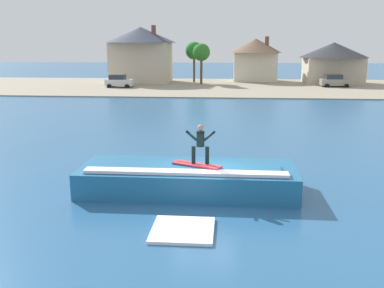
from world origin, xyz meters
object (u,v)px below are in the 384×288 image
house_with_chimney (141,51)px  surfboard (197,165)px  tree_tall_bare (201,53)px  tree_short_bushy (194,51)px  house_gabled_white (333,60)px  wave_crest (188,178)px  car_far_shore (335,81)px  surfer (200,142)px  car_near_shore (119,81)px  house_small_cottage (255,56)px

house_with_chimney → surfboard: bearing=-76.3°
tree_tall_bare → tree_short_bushy: tree_short_bushy is taller
house_gabled_white → tree_tall_bare: (-19.81, -3.19, 1.08)m
wave_crest → surfboard: size_ratio=4.21×
car_far_shore → tree_tall_bare: (-18.94, 2.46, 3.78)m
surfer → tree_tall_bare: bearing=93.6°
wave_crest → surfboard: (0.39, -0.21, 0.65)m
house_gabled_white → tree_tall_bare: bearing=-170.9°
surfer → tree_short_bushy: tree_short_bushy is taller
surfboard → surfer: surfer is taller
car_far_shore → house_with_chimney: house_with_chimney is taller
surfer → tree_tall_bare: size_ratio=0.26×
wave_crest → surfboard: bearing=-28.5°
car_near_shore → house_small_cottage: 23.10m
house_small_cottage → car_near_shore: bearing=-147.9°
wave_crest → surfboard: surfboard is taller
house_gabled_white → car_far_shore: bearing=-98.8°
tree_tall_bare → surfboard: bearing=-86.5°
surfer → house_gabled_white: bearing=72.0°
wave_crest → car_near_shore: (-13.62, 42.67, 0.39)m
car_far_shore → car_near_shore: bearing=-174.2°
wave_crest → car_near_shore: 44.80m
car_near_shore → tree_short_bushy: size_ratio=0.60×
wave_crest → tree_short_bushy: 51.78m
surfboard → car_near_shore: (-14.01, 42.88, -0.26)m
car_near_shore → house_with_chimney: 9.62m
surfboard → house_small_cottage: (5.36, 55.06, 2.92)m
wave_crest → house_with_chimney: bearing=103.4°
tree_tall_bare → tree_short_bushy: bearing=112.3°
wave_crest → house_with_chimney: 52.90m
wave_crest → house_gabled_white: (17.26, 51.39, 3.10)m
tree_short_bushy → car_far_shore: bearing=-15.7°
house_gabled_white → house_small_cottage: (-11.51, 3.46, 0.48)m
car_far_shore → house_with_chimney: (-28.58, 5.54, 4.03)m
surfboard → surfer: (0.14, 0.05, 0.93)m
house_with_chimney → house_gabled_white: (29.45, 0.10, -1.33)m
wave_crest → house_gabled_white: house_gabled_white is taller
surfboard → car_near_shore: car_near_shore is taller
house_with_chimney → tree_short_bushy: (8.32, 0.16, -0.05)m
wave_crest → tree_tall_bare: 48.45m
house_small_cottage → tree_tall_bare: 10.64m
car_near_shore → wave_crest: bearing=-72.3°
car_far_shore → tree_short_bushy: (-20.26, 5.70, 3.98)m
house_with_chimney → house_gabled_white: size_ratio=1.08×
house_small_cottage → tree_tall_bare: house_small_cottage is taller
house_small_cottage → tree_short_bushy: 10.23m
car_far_shore → surfer: bearing=-109.1°
wave_crest → house_small_cottage: bearing=84.0°
surfboard → car_near_shore: 45.12m
surfboard → tree_tall_bare: bearing=93.5°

